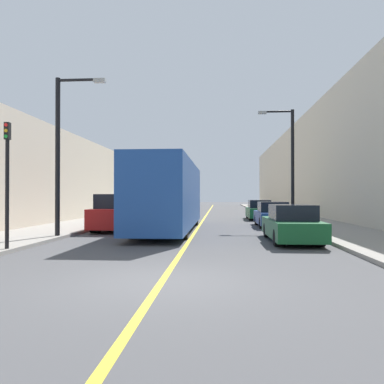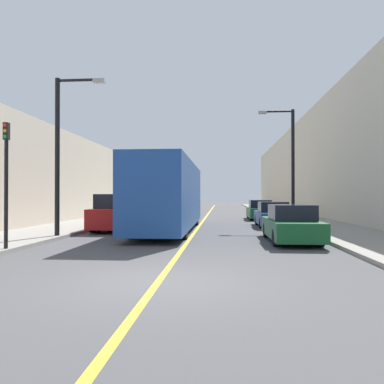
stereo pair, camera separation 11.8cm
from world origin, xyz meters
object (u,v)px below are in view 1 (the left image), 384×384
(car_right_mid, at_px, (272,215))
(street_lamp_left, at_px, (62,146))
(street_lamp_right, at_px, (290,159))
(car_right_near, at_px, (291,225))
(traffic_light, at_px, (7,180))
(bus, at_px, (170,195))
(parked_suv_left, at_px, (119,214))
(car_right_far, at_px, (259,211))

(car_right_mid, relative_size, street_lamp_left, 0.65)
(street_lamp_left, xyz_separation_m, street_lamp_right, (10.89, 7.51, 0.10))
(car_right_near, xyz_separation_m, traffic_light, (-9.58, -3.57, 1.66))
(bus, bearing_deg, street_lamp_right, 28.28)
(car_right_near, bearing_deg, parked_suv_left, 151.78)
(bus, xyz_separation_m, street_lamp_left, (-4.10, -3.86, 2.08))
(parked_suv_left, relative_size, car_right_mid, 1.12)
(car_right_mid, distance_m, traffic_light, 14.68)
(street_lamp_right, distance_m, traffic_light, 15.95)
(car_right_far, bearing_deg, street_lamp_right, -78.71)
(traffic_light, bearing_deg, parked_suv_left, 79.33)
(car_right_mid, xyz_separation_m, car_right_far, (-0.06, 6.69, 0.01))
(car_right_near, distance_m, car_right_mid, 7.20)
(car_right_far, distance_m, street_lamp_right, 6.99)
(car_right_far, relative_size, street_lamp_right, 0.63)
(street_lamp_left, bearing_deg, parked_suv_left, 70.54)
(bus, distance_m, parked_suv_left, 2.87)
(parked_suv_left, distance_m, street_lamp_right, 10.60)
(car_right_far, bearing_deg, traffic_light, -119.25)
(parked_suv_left, bearing_deg, street_lamp_right, 20.47)
(car_right_near, bearing_deg, car_right_far, 89.19)
(traffic_light, bearing_deg, street_lamp_left, 88.74)
(parked_suv_left, relative_size, car_right_near, 1.03)
(parked_suv_left, distance_m, traffic_light, 8.18)
(car_right_near, height_order, car_right_mid, car_right_near)
(car_right_far, xyz_separation_m, traffic_light, (-9.77, -17.45, 1.66))
(bus, relative_size, car_right_far, 2.76)
(traffic_light, bearing_deg, car_right_near, 20.45)
(car_right_near, distance_m, street_lamp_left, 10.05)
(car_right_near, relative_size, car_right_far, 1.09)
(parked_suv_left, xyz_separation_m, car_right_far, (8.28, 9.54, -0.21))
(street_lamp_right, bearing_deg, car_right_mid, -148.84)
(street_lamp_left, xyz_separation_m, traffic_light, (-0.09, -3.94, -1.61))
(bus, bearing_deg, traffic_light, -118.23)
(car_right_far, height_order, street_lamp_left, street_lamp_left)
(bus, xyz_separation_m, traffic_light, (-4.19, -7.80, 0.47))
(parked_suv_left, distance_m, car_right_mid, 8.82)
(street_lamp_left, relative_size, street_lamp_right, 0.97)
(street_lamp_left, bearing_deg, traffic_light, -91.26)
(bus, relative_size, parked_suv_left, 2.46)
(parked_suv_left, height_order, car_right_mid, parked_suv_left)
(bus, distance_m, car_right_near, 6.95)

